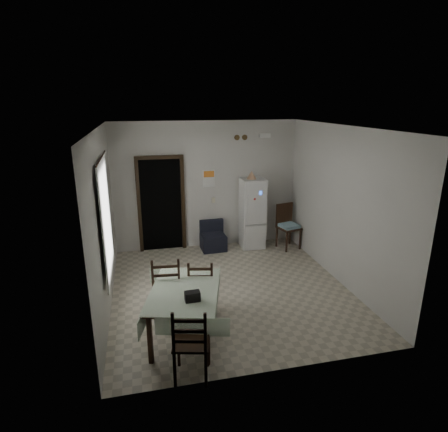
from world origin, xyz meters
TOP-DOWN VIEW (x-y plane):
  - ground at (0.00, 0.00)m, footprint 4.50×4.50m
  - ceiling at (0.00, 0.00)m, footprint 4.20×4.50m
  - wall_back at (0.00, 2.25)m, footprint 4.20×0.02m
  - wall_front at (0.00, -2.25)m, footprint 4.20×0.02m
  - wall_left at (-2.10, 0.00)m, footprint 0.02×4.50m
  - wall_right at (2.10, 0.00)m, footprint 0.02×4.50m
  - doorway at (-1.05, 2.45)m, footprint 1.06×0.52m
  - window_recess at (-2.15, -0.20)m, footprint 0.10×1.20m
  - curtain at (-2.04, -0.20)m, footprint 0.02×1.45m
  - curtain_rod at (-2.03, -0.20)m, footprint 0.02×1.60m
  - calendar at (0.05, 2.24)m, footprint 0.28×0.02m
  - calendar_image at (0.05, 2.23)m, footprint 0.24×0.01m
  - light_switch at (0.15, 2.24)m, footprint 0.08×0.02m
  - vent_left at (0.70, 2.23)m, footprint 0.12×0.03m
  - vent_right at (0.88, 2.23)m, footprint 0.12×0.03m
  - emergency_light at (1.35, 2.21)m, footprint 0.25×0.07m
  - fridge at (1.00, 1.93)m, footprint 0.53×0.53m
  - tan_cone at (0.96, 1.92)m, footprint 0.22×0.22m
  - navy_seat at (0.08, 1.93)m, footprint 0.57×0.55m
  - corner_chair at (1.81, 1.63)m, footprint 0.55×0.55m
  - dining_table at (-0.98, -1.24)m, footprint 1.29×1.64m
  - black_bag at (-0.91, -1.57)m, footprint 0.21×0.13m
  - dining_chair_far_left at (-1.19, -0.65)m, footprint 0.49×0.49m
  - dining_chair_far_right at (-0.65, -0.68)m, footprint 0.49×0.49m
  - dining_chair_near_head at (-1.01, -2.10)m, footprint 0.52×0.52m

SIDE VIEW (x-z plane):
  - ground at x=0.00m, z-range 0.00..0.00m
  - navy_seat at x=0.08m, z-range 0.00..0.67m
  - dining_table at x=-0.98m, z-range 0.00..0.75m
  - dining_chair_far_right at x=-0.65m, z-range 0.00..0.96m
  - dining_chair_near_head at x=-1.01m, z-range 0.00..1.01m
  - corner_chair at x=1.81m, z-range 0.00..1.04m
  - dining_chair_far_left at x=-1.19m, z-range 0.00..1.06m
  - fridge at x=1.00m, z-range 0.00..1.63m
  - black_bag at x=-0.91m, z-range 0.75..0.88m
  - doorway at x=-1.05m, z-range -0.05..2.17m
  - light_switch at x=0.15m, z-range 1.04..1.16m
  - wall_back at x=0.00m, z-range 0.00..2.90m
  - wall_front at x=0.00m, z-range 0.00..2.90m
  - wall_left at x=-2.10m, z-range 0.00..2.90m
  - wall_right at x=2.10m, z-range 0.00..2.90m
  - window_recess at x=-2.15m, z-range 0.75..2.35m
  - curtain at x=-2.04m, z-range 0.62..2.48m
  - calendar at x=0.05m, z-range 1.42..1.82m
  - tan_cone at x=0.96m, z-range 1.63..1.81m
  - calendar_image at x=0.05m, z-range 1.65..1.79m
  - curtain_rod at x=-2.03m, z-range 2.49..2.51m
  - vent_left at x=0.70m, z-range 2.46..2.58m
  - vent_right at x=0.88m, z-range 2.46..2.58m
  - emergency_light at x=1.35m, z-range 2.50..2.59m
  - ceiling at x=0.00m, z-range 2.89..2.91m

